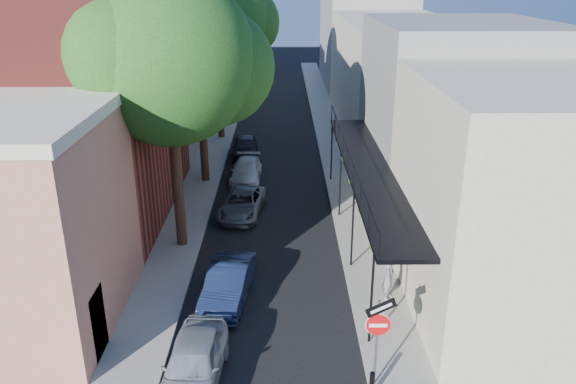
{
  "coord_description": "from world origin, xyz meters",
  "views": [
    {
      "loc": [
        0.57,
        -11.88,
        11.09
      ],
      "look_at": [
        0.78,
        9.23,
        2.8
      ],
      "focal_mm": 35.0,
      "sensor_mm": 36.0,
      "label": 1
    }
  ],
  "objects_px": {
    "oak_near": "(181,61)",
    "pedestrian": "(389,277)",
    "parked_car_d": "(246,171)",
    "parked_car_e": "(245,147)",
    "parked_car_a": "(194,363)",
    "parked_car_b": "(228,283)",
    "parked_car_c": "(242,204)",
    "oak_far": "(223,18)",
    "oak_mid": "(206,54)",
    "sign_post": "(378,328)"
  },
  "relations": [
    {
      "from": "oak_near",
      "to": "parked_car_c",
      "type": "relative_size",
      "value": 2.76
    },
    {
      "from": "oak_near",
      "to": "pedestrian",
      "type": "distance_m",
      "value": 11.36
    },
    {
      "from": "oak_far",
      "to": "pedestrian",
      "type": "height_order",
      "value": "oak_far"
    },
    {
      "from": "parked_car_c",
      "to": "parked_car_d",
      "type": "bearing_deg",
      "value": 98.89
    },
    {
      "from": "oak_near",
      "to": "pedestrian",
      "type": "xyz_separation_m",
      "value": [
        7.7,
        -4.7,
        -6.9
      ]
    },
    {
      "from": "oak_far",
      "to": "parked_car_b",
      "type": "relative_size",
      "value": 2.97
    },
    {
      "from": "oak_near",
      "to": "parked_car_b",
      "type": "relative_size",
      "value": 2.85
    },
    {
      "from": "parked_car_b",
      "to": "sign_post",
      "type": "bearing_deg",
      "value": -38.79
    },
    {
      "from": "oak_mid",
      "to": "oak_far",
      "type": "xyz_separation_m",
      "value": [
        0.06,
        9.04,
        1.2
      ]
    },
    {
      "from": "parked_car_a",
      "to": "parked_car_c",
      "type": "distance_m",
      "value": 12.11
    },
    {
      "from": "parked_car_b",
      "to": "parked_car_e",
      "type": "distance_m",
      "value": 16.74
    },
    {
      "from": "parked_car_e",
      "to": "pedestrian",
      "type": "relative_size",
      "value": 2.33
    },
    {
      "from": "oak_near",
      "to": "oak_far",
      "type": "relative_size",
      "value": 0.96
    },
    {
      "from": "oak_far",
      "to": "pedestrian",
      "type": "relative_size",
      "value": 6.91
    },
    {
      "from": "oak_near",
      "to": "parked_car_e",
      "type": "relative_size",
      "value": 2.84
    },
    {
      "from": "oak_far",
      "to": "parked_car_b",
      "type": "xyz_separation_m",
      "value": [
        1.95,
        -21.57,
        -7.6
      ]
    },
    {
      "from": "oak_far",
      "to": "parked_car_a",
      "type": "bearing_deg",
      "value": -87.0
    },
    {
      "from": "parked_car_b",
      "to": "parked_car_e",
      "type": "relative_size",
      "value": 1.0
    },
    {
      "from": "parked_car_e",
      "to": "parked_car_b",
      "type": "bearing_deg",
      "value": -91.71
    },
    {
      "from": "parked_car_c",
      "to": "oak_far",
      "type": "bearing_deg",
      "value": 105.75
    },
    {
      "from": "parked_car_a",
      "to": "parked_car_d",
      "type": "relative_size",
      "value": 1.01
    },
    {
      "from": "oak_far",
      "to": "parked_car_d",
      "type": "relative_size",
      "value": 2.97
    },
    {
      "from": "oak_mid",
      "to": "parked_car_d",
      "type": "distance_m",
      "value": 6.75
    },
    {
      "from": "sign_post",
      "to": "parked_car_a",
      "type": "xyz_separation_m",
      "value": [
        -5.15,
        0.28,
        -1.35
      ]
    },
    {
      "from": "sign_post",
      "to": "parked_car_c",
      "type": "relative_size",
      "value": 0.72
    },
    {
      "from": "parked_car_a",
      "to": "parked_car_d",
      "type": "bearing_deg",
      "value": 91.41
    },
    {
      "from": "parked_car_b",
      "to": "parked_car_e",
      "type": "height_order",
      "value": "parked_car_e"
    },
    {
      "from": "parked_car_b",
      "to": "parked_car_a",
      "type": "bearing_deg",
      "value": -90.31
    },
    {
      "from": "oak_mid",
      "to": "parked_car_b",
      "type": "height_order",
      "value": "oak_mid"
    },
    {
      "from": "parked_car_c",
      "to": "parked_car_e",
      "type": "relative_size",
      "value": 1.03
    },
    {
      "from": "oak_near",
      "to": "parked_car_d",
      "type": "xyz_separation_m",
      "value": [
        1.87,
        7.86,
        -7.3
      ]
    },
    {
      "from": "oak_near",
      "to": "oak_far",
      "type": "height_order",
      "value": "oak_far"
    },
    {
      "from": "sign_post",
      "to": "oak_far",
      "type": "height_order",
      "value": "oak_far"
    },
    {
      "from": "parked_car_c",
      "to": "pedestrian",
      "type": "height_order",
      "value": "pedestrian"
    },
    {
      "from": "oak_near",
      "to": "oak_mid",
      "type": "distance_m",
      "value": 8.01
    },
    {
      "from": "parked_car_a",
      "to": "pedestrian",
      "type": "relative_size",
      "value": 2.35
    },
    {
      "from": "sign_post",
      "to": "parked_car_e",
      "type": "relative_size",
      "value": 0.74
    },
    {
      "from": "parked_car_d",
      "to": "parked_car_c",
      "type": "bearing_deg",
      "value": -87.5
    },
    {
      "from": "parked_car_b",
      "to": "oak_far",
      "type": "bearing_deg",
      "value": 102.44
    },
    {
      "from": "parked_car_a",
      "to": "parked_car_e",
      "type": "xyz_separation_m",
      "value": [
        0.16,
        21.18,
        -0.01
      ]
    },
    {
      "from": "sign_post",
      "to": "pedestrian",
      "type": "distance_m",
      "value": 4.85
    },
    {
      "from": "oak_mid",
      "to": "pedestrian",
      "type": "bearing_deg",
      "value": -58.53
    },
    {
      "from": "oak_mid",
      "to": "parked_car_e",
      "type": "distance_m",
      "value": 7.8
    },
    {
      "from": "oak_mid",
      "to": "oak_far",
      "type": "bearing_deg",
      "value": 89.59
    },
    {
      "from": "parked_car_a",
      "to": "parked_car_c",
      "type": "xyz_separation_m",
      "value": [
        0.59,
        12.09,
        -0.11
      ]
    },
    {
      "from": "parked_car_d",
      "to": "parked_car_e",
      "type": "relative_size",
      "value": 1.0
    },
    {
      "from": "parked_car_b",
      "to": "oak_mid",
      "type": "bearing_deg",
      "value": 106.41
    },
    {
      "from": "parked_car_a",
      "to": "parked_car_b",
      "type": "xyz_separation_m",
      "value": [
        0.59,
        4.45,
        -0.03
      ]
    },
    {
      "from": "parked_car_a",
      "to": "oak_mid",
      "type": "bearing_deg",
      "value": 97.9
    },
    {
      "from": "parked_car_b",
      "to": "parked_car_c",
      "type": "xyz_separation_m",
      "value": [
        0.0,
        7.65,
        -0.08
      ]
    }
  ]
}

